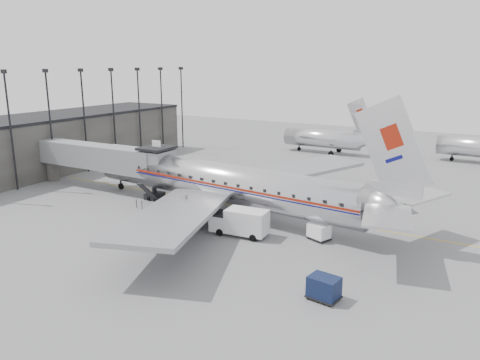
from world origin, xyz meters
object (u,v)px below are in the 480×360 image
(ramp_worker, at_px, (162,227))
(airliner, at_px, (223,183))
(service_van, at_px, (240,221))
(baggage_cart_navy, at_px, (324,288))
(baggage_cart_white, at_px, (319,231))

(ramp_worker, bearing_deg, airliner, 49.27)
(airliner, bearing_deg, ramp_worker, -91.64)
(airliner, distance_m, service_van, 7.39)
(service_van, height_order, baggage_cart_navy, service_van)
(baggage_cart_navy, relative_size, ramp_worker, 1.24)
(baggage_cart_navy, bearing_deg, ramp_worker, 175.79)
(airliner, bearing_deg, service_van, -39.58)
(baggage_cart_navy, height_order, ramp_worker, ramp_worker)
(service_van, distance_m, baggage_cart_white, 7.48)
(airliner, bearing_deg, baggage_cart_white, -5.69)
(service_van, bearing_deg, baggage_cart_white, 15.67)
(ramp_worker, bearing_deg, baggage_cart_navy, -46.07)
(baggage_cart_navy, bearing_deg, airliner, 149.93)
(service_van, bearing_deg, airliner, 129.73)
(airliner, height_order, service_van, airliner)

